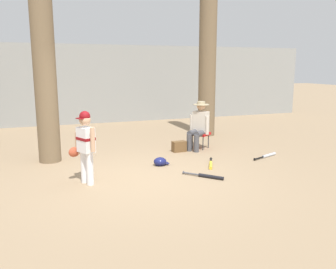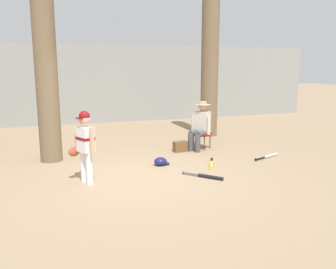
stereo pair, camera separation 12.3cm
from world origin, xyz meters
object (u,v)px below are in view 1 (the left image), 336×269
object	(u,v)px
tree_behind_spectator	(207,68)
tree_near_player	(44,65)
young_ballplayer	(85,143)
bat_aluminum_silver	(267,156)
folding_stool	(201,134)
handbag_beside_stool	(179,146)
bat_yellow_trainer	(211,164)
seated_spectator	(199,124)
bat_black_composite	(208,176)
batting_helmet_navy	(160,162)

from	to	relation	value
tree_behind_spectator	tree_near_player	bearing A→B (deg)	-161.02
young_ballplayer	bat_aluminum_silver	distance (m)	4.25
young_ballplayer	folding_stool	xyz separation A→B (m)	(3.08, 1.80, -0.38)
tree_behind_spectator	handbag_beside_stool	size ratio (longest dim) A/B	14.41
tree_behind_spectator	bat_aluminum_silver	distance (m)	3.53
young_ballplayer	bat_yellow_trainer	world-z (taller)	young_ballplayer
seated_spectator	bat_aluminum_silver	size ratio (longest dim) A/B	1.54
folding_stool	tree_near_player	bearing A→B (deg)	179.80
handbag_beside_stool	bat_aluminum_silver	distance (m)	2.09
tree_behind_spectator	seated_spectator	bearing A→B (deg)	-121.61
young_ballplayer	folding_stool	size ratio (longest dim) A/B	2.33
tree_near_player	bat_black_composite	world-z (taller)	tree_near_player
seated_spectator	bat_aluminum_silver	xyz separation A→B (m)	(1.16, -1.27, -0.61)
tree_behind_spectator	batting_helmet_navy	distance (m)	4.13
batting_helmet_navy	tree_behind_spectator	bearing A→B (deg)	48.59
bat_aluminum_silver	bat_black_composite	distance (m)	2.20
tree_behind_spectator	handbag_beside_stool	distance (m)	3.01
bat_yellow_trainer	bat_aluminum_silver	size ratio (longest dim) A/B	0.91
seated_spectator	tree_behind_spectator	bearing A→B (deg)	58.39
tree_behind_spectator	folding_stool	size ratio (longest dim) A/B	8.75
young_ballplayer	bat_yellow_trainer	size ratio (longest dim) A/B	1.83
seated_spectator	bat_black_composite	xyz separation A→B (m)	(-0.83, -2.20, -0.61)
young_ballplayer	bat_aluminum_silver	xyz separation A→B (m)	(4.16, 0.48, -0.71)
bat_black_composite	batting_helmet_navy	world-z (taller)	batting_helmet_navy
young_ballplayer	bat_yellow_trainer	xyz separation A→B (m)	(2.60, 0.26, -0.71)
young_ballplayer	bat_black_composite	distance (m)	2.33
seated_spectator	bat_black_composite	world-z (taller)	seated_spectator
tree_near_player	young_ballplayer	bearing A→B (deg)	-72.94
folding_stool	bat_black_composite	xyz separation A→B (m)	(-0.91, -2.26, -0.33)
handbag_beside_stool	batting_helmet_navy	world-z (taller)	handbag_beside_stool
young_ballplayer	batting_helmet_navy	world-z (taller)	young_ballplayer
young_ballplayer	bat_aluminum_silver	size ratio (longest dim) A/B	1.68
tree_behind_spectator	seated_spectator	size ratio (longest dim) A/B	4.08
folding_stool	batting_helmet_navy	distance (m)	1.89
bat_yellow_trainer	bat_black_composite	xyz separation A→B (m)	(-0.42, -0.71, 0.00)
bat_aluminum_silver	batting_helmet_navy	bearing A→B (deg)	175.87
bat_black_composite	tree_behind_spectator	bearing A→B (deg)	64.38
seated_spectator	batting_helmet_navy	bearing A→B (deg)	-142.13
seated_spectator	batting_helmet_navy	xyz separation A→B (m)	(-1.40, -1.09, -0.56)
tree_near_player	handbag_beside_stool	bearing A→B (deg)	-3.00
folding_stool	batting_helmet_navy	world-z (taller)	folding_stool
tree_behind_spectator	bat_black_composite	bearing A→B (deg)	-115.62
folding_stool	bat_aluminum_silver	distance (m)	1.74
bat_black_composite	tree_near_player	bearing A→B (deg)	140.24
tree_near_player	folding_stool	distance (m)	4.03
batting_helmet_navy	folding_stool	bearing A→B (deg)	37.82
tree_behind_spectator	bat_black_composite	world-z (taller)	tree_behind_spectator
tree_behind_spectator	batting_helmet_navy	world-z (taller)	tree_behind_spectator
bat_aluminum_silver	bat_black_composite	xyz separation A→B (m)	(-1.99, -0.93, 0.00)
bat_yellow_trainer	seated_spectator	bearing A→B (deg)	74.61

